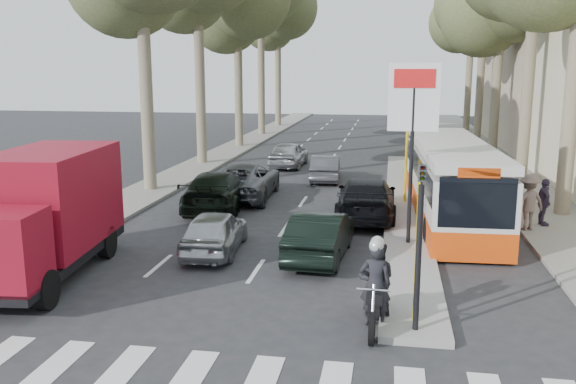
% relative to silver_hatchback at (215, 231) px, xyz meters
% --- Properties ---
extents(ground, '(120.00, 120.00, 0.00)m').
position_rel_silver_hatchback_xyz_m(ground, '(2.50, -3.50, -0.65)').
color(ground, '#28282B').
rests_on(ground, ground).
extents(sidewalk_right, '(3.20, 70.00, 0.12)m').
position_rel_silver_hatchback_xyz_m(sidewalk_right, '(11.10, 21.50, -0.59)').
color(sidewalk_right, gray).
rests_on(sidewalk_right, ground).
extents(median_left, '(2.40, 64.00, 0.12)m').
position_rel_silver_hatchback_xyz_m(median_left, '(-5.50, 24.50, -0.59)').
color(median_left, gray).
rests_on(median_left, ground).
extents(traffic_island, '(1.50, 26.00, 0.16)m').
position_rel_silver_hatchback_xyz_m(traffic_island, '(5.75, 7.50, -0.57)').
color(traffic_island, gray).
rests_on(traffic_island, ground).
extents(billboard, '(1.50, 12.10, 5.60)m').
position_rel_silver_hatchback_xyz_m(billboard, '(5.75, 1.49, 3.05)').
color(billboard, yellow).
rests_on(billboard, ground).
extents(traffic_light_island, '(0.16, 0.41, 3.60)m').
position_rel_silver_hatchback_xyz_m(traffic_light_island, '(5.75, -5.00, 1.84)').
color(traffic_light_island, black).
rests_on(traffic_light_island, ground).
extents(tree_l_e, '(7.40, 7.20, 14.49)m').
position_rel_silver_hatchback_xyz_m(tree_l_e, '(-5.48, 40.61, 10.08)').
color(tree_l_e, '#6B604C').
rests_on(tree_l_e, ground).
extents(tree_r_e, '(7.40, 7.20, 14.10)m').
position_rel_silver_hatchback_xyz_m(tree_r_e, '(11.72, 38.61, 9.73)').
color(tree_r_e, '#6B604C').
rests_on(tree_r_e, ground).
extents(silver_hatchback, '(1.79, 3.91, 1.30)m').
position_rel_silver_hatchback_xyz_m(silver_hatchback, '(0.00, 0.00, 0.00)').
color(silver_hatchback, '#ACB0B5').
rests_on(silver_hatchback, ground).
extents(dark_hatchback, '(1.72, 4.28, 1.38)m').
position_rel_silver_hatchback_xyz_m(dark_hatchback, '(3.19, -0.02, 0.04)').
color(dark_hatchback, black).
rests_on(dark_hatchback, ground).
extents(queue_car_a, '(2.69, 5.50, 1.50)m').
position_rel_silver_hatchback_xyz_m(queue_car_a, '(-1.00, 7.85, 0.10)').
color(queue_car_a, '#54585D').
rests_on(queue_car_a, ground).
extents(queue_car_b, '(2.23, 5.27, 1.52)m').
position_rel_silver_hatchback_xyz_m(queue_car_b, '(4.30, 5.06, 0.11)').
color(queue_car_b, black).
rests_on(queue_car_b, ground).
extents(queue_car_c, '(1.87, 4.32, 1.45)m').
position_rel_silver_hatchback_xyz_m(queue_car_c, '(-0.51, 16.34, 0.08)').
color(queue_car_c, '#A9ABB2').
rests_on(queue_car_c, ground).
extents(queue_car_d, '(1.55, 3.90, 1.26)m').
position_rel_silver_hatchback_xyz_m(queue_car_d, '(2.00, 12.44, -0.02)').
color(queue_car_d, '#515259').
rests_on(queue_car_d, ground).
extents(queue_car_e, '(2.56, 5.39, 1.52)m').
position_rel_silver_hatchback_xyz_m(queue_car_e, '(-1.50, 5.50, 0.11)').
color(queue_car_e, black).
rests_on(queue_car_e, ground).
extents(red_truck, '(2.93, 6.39, 3.30)m').
position_rel_silver_hatchback_xyz_m(red_truck, '(-3.82, -2.78, 1.09)').
color(red_truck, black).
rests_on(red_truck, ground).
extents(city_bus, '(2.82, 11.00, 2.87)m').
position_rel_silver_hatchback_xyz_m(city_bus, '(7.30, 5.36, 0.86)').
color(city_bus, '#DE430C').
rests_on(city_bus, ground).
extents(motorcycle, '(0.84, 2.32, 1.97)m').
position_rel_silver_hatchback_xyz_m(motorcycle, '(4.91, -4.48, 0.25)').
color(motorcycle, black).
rests_on(motorcycle, ground).
extents(pedestrian_near, '(0.58, 1.01, 1.63)m').
position_rel_silver_hatchback_xyz_m(pedestrian_near, '(10.37, 4.54, 0.29)').
color(pedestrian_near, '#3E314A').
rests_on(pedestrian_near, sidewalk_right).
extents(pedestrian_far, '(1.34, 1.03, 1.90)m').
position_rel_silver_hatchback_xyz_m(pedestrian_far, '(9.70, 3.85, 0.42)').
color(pedestrian_far, '#6A584F').
rests_on(pedestrian_far, sidewalk_right).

